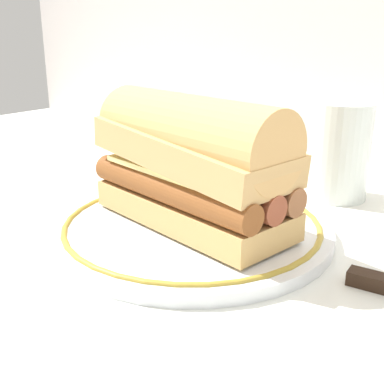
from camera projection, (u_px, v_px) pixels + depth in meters
name	position (u px, v px, depth m)	size (l,w,h in m)	color
ground_plane	(150.00, 236.00, 0.49)	(1.50, 1.50, 0.00)	white
plate	(192.00, 227.00, 0.49)	(0.28, 0.28, 0.01)	white
sausage_sandwich	(192.00, 160.00, 0.47)	(0.22, 0.11, 0.12)	tan
drinking_glass	(339.00, 158.00, 0.59)	(0.07, 0.07, 0.12)	silver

